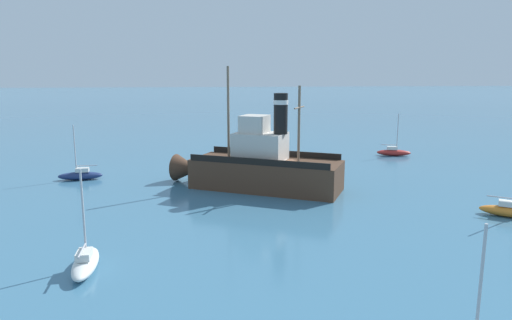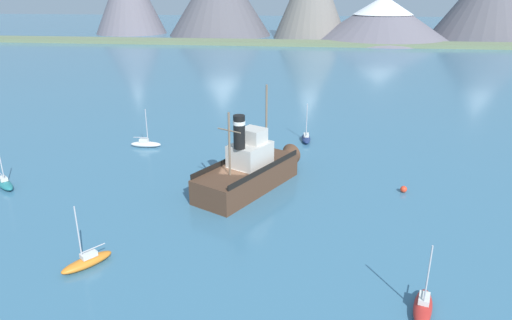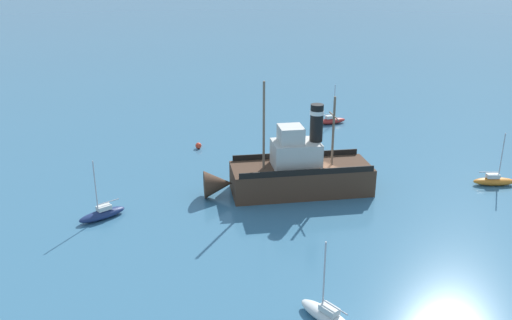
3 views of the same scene
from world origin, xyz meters
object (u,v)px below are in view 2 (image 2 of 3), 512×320
Objects in this scene: sailboat_orange at (87,261)px; sailboat_navy at (306,138)px; sailboat_red at (423,306)px; sailboat_teal at (4,183)px; sailboat_white at (146,144)px; old_tugboat at (251,170)px; mooring_buoy at (404,189)px.

sailboat_orange is 1.00× the size of sailboat_navy.
sailboat_red is 40.13m from sailboat_teal.
sailboat_orange is at bearing -116.06° from sailboat_navy.
sailboat_orange and sailboat_white have the same top height.
mooring_buoy is (14.99, 0.47, -1.50)m from old_tugboat.
old_tugboat is 2.91× the size of sailboat_red.
mooring_buoy is (39.46, 3.66, -0.10)m from sailboat_teal.
mooring_buoy is (9.78, -14.85, -0.10)m from sailboat_navy.
old_tugboat is 2.91× the size of sailboat_white.
old_tugboat is 15.08m from mooring_buoy.
sailboat_orange is at bearing -122.53° from old_tugboat.
sailboat_red is at bearing -45.25° from sailboat_white.
sailboat_navy is 7.47× the size of mooring_buoy.
sailboat_red is 1.00× the size of sailboat_white.
sailboat_navy is (5.21, 15.32, -1.40)m from old_tugboat.
old_tugboat is at bearing -108.78° from sailboat_navy.
old_tugboat reaches higher than sailboat_navy.
sailboat_red is 33.76m from sailboat_navy.
sailboat_orange is 1.00× the size of sailboat_white.
sailboat_teal is 16.78m from sailboat_white.
sailboat_teal is (-37.49, 14.33, 0.00)m from sailboat_red.
sailboat_red is 39.41m from sailboat_white.
sailboat_teal is at bearing 159.08° from sailboat_red.
sailboat_navy is at bearing 63.94° from sailboat_orange.
sailboat_teal is at bearing -172.56° from old_tugboat.
sailboat_white is (-19.93, -4.86, 0.00)m from sailboat_navy.
old_tugboat is at bearing -35.40° from sailboat_white.
sailboat_orange is at bearing -39.62° from sailboat_teal.
sailboat_navy and sailboat_white have the same top height.
sailboat_red is 7.47× the size of mooring_buoy.
sailboat_orange is 29.40m from mooring_buoy.
sailboat_navy reaches higher than mooring_buoy.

